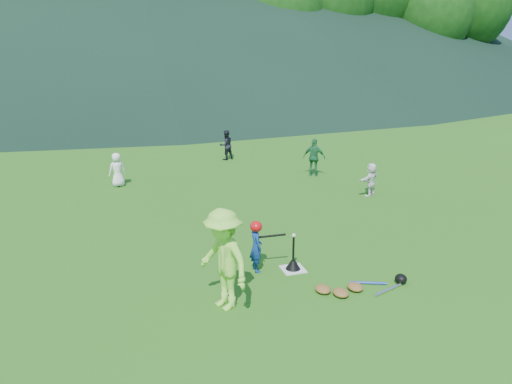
# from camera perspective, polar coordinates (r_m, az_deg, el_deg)

# --- Properties ---
(ground) EXTENTS (120.00, 120.00, 0.00)m
(ground) POSITION_cam_1_polar(r_m,az_deg,el_deg) (10.14, 4.24, -8.84)
(ground) COLOR #2C6016
(ground) RESTS_ON ground
(home_plate) EXTENTS (0.45, 0.45, 0.02)m
(home_plate) POSITION_cam_1_polar(r_m,az_deg,el_deg) (10.14, 4.25, -8.78)
(home_plate) COLOR silver
(home_plate) RESTS_ON ground
(baseball) EXTENTS (0.08, 0.08, 0.08)m
(baseball) POSITION_cam_1_polar(r_m,az_deg,el_deg) (9.84, 4.34, -4.96)
(baseball) COLOR white
(baseball) RESTS_ON batting_tee
(batter_child) EXTENTS (0.26, 0.38, 1.02)m
(batter_child) POSITION_cam_1_polar(r_m,az_deg,el_deg) (9.87, 0.00, -6.29)
(batter_child) COLOR navy
(batter_child) RESTS_ON ground
(adult_coach) EXTENTS (1.07, 1.32, 1.78)m
(adult_coach) POSITION_cam_1_polar(r_m,az_deg,el_deg) (8.44, -3.74, -7.71)
(adult_coach) COLOR #92E944
(adult_coach) RESTS_ON ground
(fielder_a) EXTENTS (0.60, 0.47, 1.07)m
(fielder_a) POSITION_cam_1_polar(r_m,az_deg,el_deg) (16.15, -15.58, 2.46)
(fielder_a) COLOR white
(fielder_a) RESTS_ON ground
(fielder_b) EXTENTS (0.65, 0.57, 1.13)m
(fielder_b) POSITION_cam_1_polar(r_m,az_deg,el_deg) (19.17, -3.44, 5.38)
(fielder_b) COLOR black
(fielder_b) RESTS_ON ground
(fielder_c) EXTENTS (0.78, 0.69, 1.27)m
(fielder_c) POSITION_cam_1_polar(r_m,az_deg,el_deg) (16.89, 6.67, 3.95)
(fielder_c) COLOR #1F6A3B
(fielder_c) RESTS_ON ground
(fielder_d) EXTENTS (0.92, 0.74, 0.98)m
(fielder_d) POSITION_cam_1_polar(r_m,az_deg,el_deg) (15.02, 13.00, 1.41)
(fielder_d) COLOR white
(fielder_d) RESTS_ON ground
(batting_tee) EXTENTS (0.30, 0.30, 0.68)m
(batting_tee) POSITION_cam_1_polar(r_m,az_deg,el_deg) (10.08, 4.26, -8.17)
(batting_tee) COLOR black
(batting_tee) RESTS_ON home_plate
(batter_gear) EXTENTS (0.73, 0.26, 0.38)m
(batter_gear) POSITION_cam_1_polar(r_m,az_deg,el_deg) (9.72, 0.14, -4.05)
(batter_gear) COLOR red
(batter_gear) RESTS_ON ground
(equipment_pile) EXTENTS (1.80, 0.65, 0.19)m
(equipment_pile) POSITION_cam_1_polar(r_m,az_deg,el_deg) (9.49, 11.31, -10.60)
(equipment_pile) COLOR olive
(equipment_pile) RESTS_ON ground
(outfield_fence) EXTENTS (70.07, 0.08, 1.33)m
(outfield_fence) POSITION_cam_1_polar(r_m,az_deg,el_deg) (36.82, -12.07, 10.82)
(outfield_fence) COLOR gray
(outfield_fence) RESTS_ON ground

